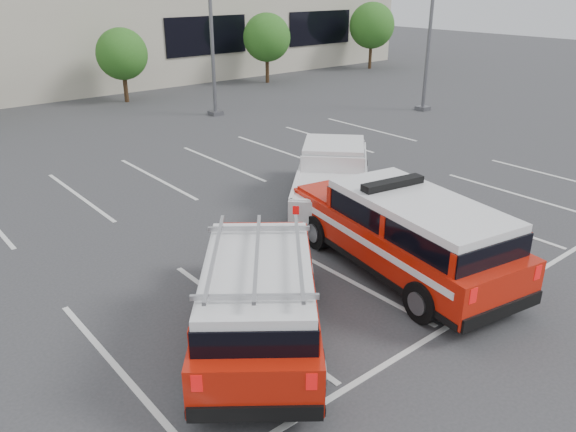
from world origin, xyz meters
name	(u,v)px	position (x,y,z in m)	size (l,w,h in m)	color
ground	(340,276)	(0.00, 0.00, 0.00)	(120.00, 120.00, 0.00)	#343436
stall_markings	(230,217)	(0.00, 4.50, 0.01)	(23.00, 15.00, 0.01)	silver
tree_mid_right	(123,56)	(5.09, 22.05, 2.50)	(2.77, 2.77, 3.99)	#3F2B19
tree_right	(268,39)	(15.09, 22.05, 2.77)	(3.07, 3.07, 4.42)	#3F2B19
tree_far_right	(372,27)	(25.09, 22.05, 3.04)	(3.37, 3.37, 4.85)	#3F2B19
light_pole_mid	(210,6)	(7.00, 16.00, 5.19)	(0.90, 0.60, 10.24)	#59595E
light_pole_right	(432,5)	(16.00, 10.00, 5.19)	(0.90, 0.60, 10.24)	#59595E
fire_chief_suv	(403,238)	(1.25, -0.75, 0.86)	(3.20, 6.30, 2.11)	#B21708
white_pickup	(332,182)	(3.00, 3.39, 0.72)	(5.64, 5.52, 1.80)	silver
ladder_suv	(259,302)	(-2.94, -0.79, 0.82)	(4.86, 5.37, 2.06)	#B21708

